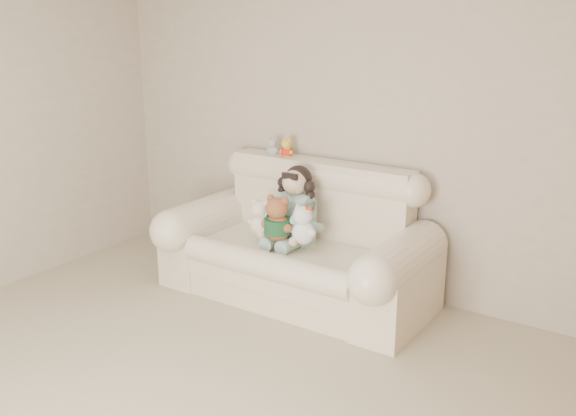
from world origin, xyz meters
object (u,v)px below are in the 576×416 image
Objects in this scene: sofa at (295,234)px; white_cat at (303,221)px; seated_child at (295,204)px; cream_teddy at (261,214)px; brown_teddy at (278,214)px.

white_cat is (0.14, -0.11, 0.16)m from sofa.
seated_child is 1.74× the size of white_cat.
white_cat reaches higher than cream_teddy.
sofa is 0.24m from white_cat.
seated_child is at bearing 126.16° from white_cat.
brown_teddy is at bearing -108.81° from sofa.
cream_teddy is at bearing -151.78° from sofa.
cream_teddy is (-0.18, -0.21, -0.06)m from seated_child.
sofa is 6.22× the size of cream_teddy.
cream_teddy is (-0.37, -0.02, -0.01)m from white_cat.
brown_teddy reaches higher than white_cat.
cream_teddy is at bearing 179.87° from brown_teddy.
white_cat is (0.19, 0.05, -0.03)m from brown_teddy.
sofa is 0.23m from seated_child.
sofa is 3.41× the size of seated_child.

